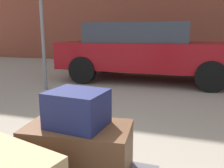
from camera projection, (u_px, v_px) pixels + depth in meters
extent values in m
cube|color=#51331E|center=(79.00, 149.00, 1.45)|extent=(0.66, 0.42, 0.31)
cube|color=#191E47|center=(77.00, 109.00, 1.39)|extent=(0.35, 0.30, 0.21)
cube|color=maroon|center=(148.00, 55.00, 5.93)|extent=(4.33, 1.88, 0.64)
cube|color=#2D333D|center=(139.00, 33.00, 5.88)|extent=(2.44, 1.63, 0.46)
cylinder|color=black|center=(204.00, 65.00, 6.39)|extent=(0.64, 0.23, 0.64)
cylinder|color=black|center=(211.00, 76.00, 4.80)|extent=(0.64, 0.23, 0.64)
cylinder|color=black|center=(105.00, 62.00, 7.19)|extent=(0.64, 0.23, 0.64)
cylinder|color=black|center=(83.00, 70.00, 5.60)|extent=(0.64, 0.23, 0.64)
cylinder|color=slate|center=(43.00, 30.00, 4.80)|extent=(0.07, 0.07, 2.47)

